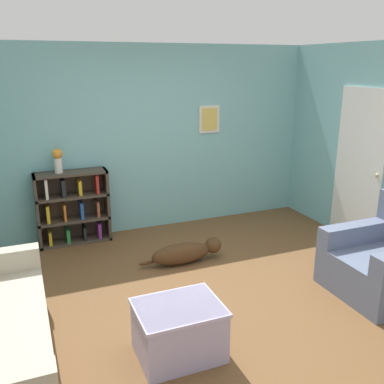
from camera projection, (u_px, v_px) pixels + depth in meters
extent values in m
plane|color=brown|center=(207.00, 300.00, 4.40)|extent=(14.00, 14.00, 0.00)
cube|color=#7AB7BC|center=(143.00, 140.00, 6.02)|extent=(5.60, 0.10, 2.60)
cube|color=silver|center=(209.00, 119.00, 6.25)|extent=(0.32, 0.02, 0.40)
cube|color=#DBBC56|center=(210.00, 119.00, 6.24)|extent=(0.24, 0.01, 0.32)
cube|color=white|center=(358.00, 167.00, 5.62)|extent=(0.02, 0.84, 2.05)
sphere|color=tan|center=(377.00, 175.00, 5.31)|extent=(0.05, 0.05, 0.05)
cube|color=#42382D|center=(37.00, 212.00, 5.53)|extent=(0.04, 0.28, 0.98)
cube|color=#42382D|center=(107.00, 204.00, 5.85)|extent=(0.04, 0.28, 0.98)
cube|color=#42382D|center=(72.00, 205.00, 5.81)|extent=(0.94, 0.02, 0.98)
cube|color=#42382D|center=(76.00, 241.00, 5.83)|extent=(0.94, 0.28, 0.04)
cube|color=#42382D|center=(74.00, 219.00, 5.74)|extent=(0.94, 0.28, 0.04)
cube|color=#42382D|center=(72.00, 196.00, 5.64)|extent=(0.94, 0.28, 0.04)
cube|color=#42382D|center=(70.00, 173.00, 5.55)|extent=(0.94, 0.28, 0.04)
cube|color=gold|center=(50.00, 238.00, 5.67)|extent=(0.04, 0.21, 0.19)
cube|color=gold|center=(48.00, 213.00, 5.57)|extent=(0.04, 0.21, 0.23)
cube|color=silver|center=(46.00, 188.00, 5.48)|extent=(0.03, 0.21, 0.26)
cube|color=#287A3D|center=(68.00, 235.00, 5.75)|extent=(0.04, 0.21, 0.20)
cube|color=orange|center=(64.00, 212.00, 5.65)|extent=(0.03, 0.21, 0.22)
cube|color=black|center=(63.00, 187.00, 5.56)|extent=(0.05, 0.21, 0.23)
cube|color=black|center=(84.00, 233.00, 5.83)|extent=(0.03, 0.21, 0.20)
cube|color=#234C9E|center=(81.00, 210.00, 5.73)|extent=(0.04, 0.21, 0.22)
cube|color=gold|center=(79.00, 187.00, 5.64)|extent=(0.04, 0.21, 0.19)
cube|color=#7A2D84|center=(99.00, 230.00, 5.90)|extent=(0.04, 0.21, 0.23)
cube|color=brown|center=(97.00, 208.00, 5.81)|extent=(0.03, 0.21, 0.21)
cube|color=#B22823|center=(96.00, 183.00, 5.71)|extent=(0.03, 0.21, 0.25)
cube|color=slate|center=(382.00, 273.00, 4.50)|extent=(1.00, 0.94, 0.42)
cube|color=slate|center=(359.00, 233.00, 4.75)|extent=(1.00, 0.18, 0.22)
cube|color=#ADA3CC|center=(179.00, 330.00, 3.51)|extent=(0.67, 0.53, 0.46)
cube|color=#BBB0DC|center=(179.00, 308.00, 3.45)|extent=(0.70, 0.55, 0.03)
ellipsoid|color=#472D19|center=(181.00, 254.00, 5.16)|extent=(0.75, 0.24, 0.26)
sphere|color=#472D19|center=(213.00, 245.00, 5.30)|extent=(0.20, 0.20, 0.20)
ellipsoid|color=#472D19|center=(147.00, 263.00, 5.06)|extent=(0.20, 0.05, 0.05)
cylinder|color=silver|center=(58.00, 165.00, 5.47)|extent=(0.10, 0.10, 0.19)
sphere|color=orange|center=(57.00, 154.00, 5.42)|extent=(0.13, 0.13, 0.13)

